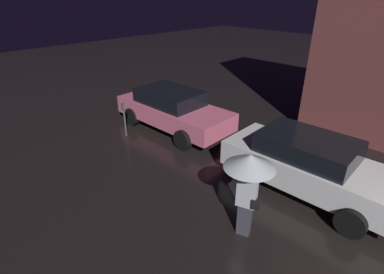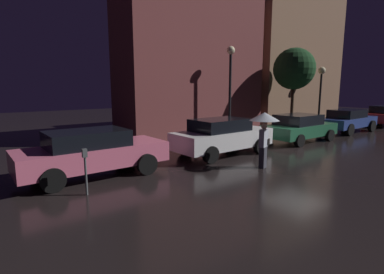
{
  "view_description": "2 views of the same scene",
  "coord_description": "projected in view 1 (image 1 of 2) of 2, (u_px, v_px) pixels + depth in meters",
  "views": [
    {
      "loc": [
        -0.93,
        -5.36,
        4.77
      ],
      "look_at": [
        -6.39,
        0.1,
        0.93
      ],
      "focal_mm": 28.0,
      "sensor_mm": 36.0,
      "label": 1
    },
    {
      "loc": [
        -11.64,
        -7.9,
        2.83
      ],
      "look_at": [
        -5.99,
        -0.14,
        1.2
      ],
      "focal_mm": 28.0,
      "sensor_mm": 36.0,
      "label": 2
    }
  ],
  "objects": [
    {
      "name": "parked_car_pink",
      "position": [
        173.0,
        109.0,
        11.04
      ],
      "size": [
        4.62,
        2.0,
        1.48
      ],
      "rotation": [
        0.0,
        0.0,
        0.03
      ],
      "color": "#DB6684",
      "rests_on": "ground"
    },
    {
      "name": "parked_car_white",
      "position": [
        309.0,
        164.0,
        7.54
      ],
      "size": [
        4.46,
        1.94,
        1.51
      ],
      "rotation": [
        0.0,
        0.0,
        0.03
      ],
      "color": "silver",
      "rests_on": "ground"
    },
    {
      "name": "parking_meter",
      "position": [
        124.0,
        116.0,
        10.46
      ],
      "size": [
        0.12,
        0.1,
        1.24
      ],
      "color": "#4C5154",
      "rests_on": "ground"
    },
    {
      "name": "pedestrian_with_umbrella",
      "position": [
        249.0,
        172.0,
        5.82
      ],
      "size": [
        1.02,
        1.02,
        1.95
      ],
      "rotation": [
        0.0,
        0.0,
        3.48
      ],
      "color": "#383842",
      "rests_on": "ground"
    }
  ]
}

